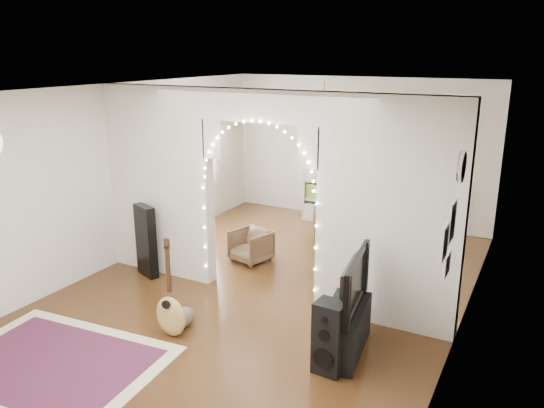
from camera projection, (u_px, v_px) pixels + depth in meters
The scene contains 23 objects.
floor at pixel (262, 293), 7.14m from camera, with size 7.50×7.50×0.00m, color black.
ceiling at pixel (261, 89), 6.40m from camera, with size 5.00×7.50×0.02m, color white.
wall_back at pixel (358, 150), 9.95m from camera, with size 5.00×0.02×2.70m, color silver.
wall_left at pixel (115, 176), 7.90m from camera, with size 0.02×7.50×2.70m, color silver.
wall_right at pixel (466, 226), 5.64m from camera, with size 0.02×7.50×2.70m, color silver.
divider_wall at pixel (262, 191), 6.75m from camera, with size 5.00×0.20×2.70m.
fairy_lights at pixel (256, 184), 6.60m from camera, with size 1.64×0.04×1.60m, color #FFEABF, non-canonical shape.
window at pixel (189, 148), 9.37m from camera, with size 0.04×1.20×1.40m, color white.
wall_clock at pixel (462, 167), 4.94m from camera, with size 0.31×0.31×0.03m, color white.
picture_frames at pixel (448, 241), 4.76m from camera, with size 0.02×0.50×0.70m, color white, non-canonical shape.
ceiling_fan at pixel (324, 101), 8.18m from camera, with size 1.10×1.10×0.30m, color gold, non-canonical shape.
area_rug at pixel (52, 364), 5.51m from camera, with size 2.24×1.69×0.02m, color maroon.
guitar_case at pixel (146, 241), 7.58m from camera, with size 0.40×0.13×1.05m, color black.
acoustic_guitar at pixel (170, 301), 5.96m from camera, with size 0.42×0.24×1.00m.
tabby_cat at pixel (182, 317), 6.21m from camera, with size 0.30×0.51×0.33m.
floor_speaker at pixel (330, 338), 5.29m from camera, with size 0.32×0.29×0.77m.
media_console at pixel (344, 330), 5.70m from camera, with size 0.40×1.00×0.50m, color black.
tv at pixel (346, 282), 5.55m from camera, with size 1.07×0.14×0.62m, color black.
bookcase at pixel (342, 183), 9.94m from camera, with size 1.47×0.37×1.51m, color #C2A98D.
dining_table at pixel (388, 192), 9.62m from camera, with size 1.32×1.00×0.76m.
flower_vase at pixel (388, 183), 9.58m from camera, with size 0.18×0.18×0.19m, color silver.
dining_chair_left at pixel (251, 246), 8.18m from camera, with size 0.53×0.55×0.50m, color brown.
dining_chair_right at pixel (330, 225), 9.13m from camera, with size 0.56×0.58×0.53m, color brown.
Camera 1 is at (3.18, -5.71, 3.14)m, focal length 35.00 mm.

